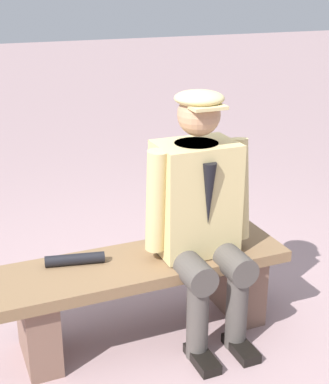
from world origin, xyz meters
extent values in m
plane|color=gray|center=(0.00, 0.00, 0.00)|extent=(30.00, 30.00, 0.00)
cube|color=brown|center=(0.00, 0.00, 0.42)|extent=(1.49, 0.43, 0.06)
cube|color=brown|center=(-0.56, 0.00, 0.19)|extent=(0.16, 0.37, 0.39)
cube|color=brown|center=(0.56, 0.00, 0.19)|extent=(0.16, 0.37, 0.39)
cube|color=tan|center=(-0.28, 0.00, 0.74)|extent=(0.40, 0.29, 0.58)
cylinder|color=#1E2338|center=(-0.28, 0.00, 1.00)|extent=(0.22, 0.22, 0.06)
cone|color=black|center=(-0.28, 0.15, 0.81)|extent=(0.07, 0.07, 0.32)
sphere|color=tan|center=(-0.28, 0.02, 1.17)|extent=(0.21, 0.21, 0.21)
ellipsoid|color=#CCB77C|center=(-0.28, 0.02, 1.25)|extent=(0.24, 0.24, 0.07)
cube|color=#CCB77C|center=(-0.28, 0.11, 1.23)|extent=(0.17, 0.09, 0.02)
cylinder|color=#4B4541|center=(-0.39, 0.14, 0.45)|extent=(0.15, 0.42, 0.15)
cylinder|color=#4B4541|center=(-0.39, 0.28, 0.23)|extent=(0.11, 0.11, 0.45)
cube|color=black|center=(-0.39, 0.34, 0.03)|extent=(0.10, 0.24, 0.05)
cylinder|color=tan|center=(-0.51, 0.04, 0.77)|extent=(0.11, 0.17, 0.53)
cylinder|color=#4B4541|center=(-0.17, 0.14, 0.45)|extent=(0.15, 0.42, 0.15)
cylinder|color=#4B4541|center=(-0.17, 0.28, 0.23)|extent=(0.11, 0.11, 0.45)
cube|color=black|center=(-0.17, 0.34, 0.03)|extent=(0.10, 0.24, 0.05)
cylinder|color=tan|center=(-0.05, 0.04, 0.77)|extent=(0.11, 0.15, 0.53)
cylinder|color=black|center=(0.34, -0.08, 0.47)|extent=(0.30, 0.11, 0.06)
camera|label=1|loc=(0.88, 2.38, 1.78)|focal=52.49mm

